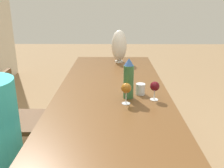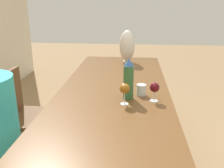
{
  "view_description": "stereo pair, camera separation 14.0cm",
  "coord_description": "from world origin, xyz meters",
  "px_view_note": "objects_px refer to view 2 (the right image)",
  "views": [
    {
      "loc": [
        -1.46,
        -0.01,
        1.45
      ],
      "look_at": [
        0.22,
        0.0,
        0.87
      ],
      "focal_mm": 40.0,
      "sensor_mm": 36.0,
      "label": 1
    },
    {
      "loc": [
        -1.45,
        -0.15,
        1.45
      ],
      "look_at": [
        0.22,
        0.0,
        0.87
      ],
      "focal_mm": 40.0,
      "sensor_mm": 36.0,
      "label": 2
    }
  ],
  "objects_px": {
    "wine_glass_0": "(155,88)",
    "water_tumbler": "(141,90)",
    "vase": "(127,46)",
    "wine_glass_3": "(125,89)",
    "water_bottle": "(128,79)",
    "chair_far": "(27,114)"
  },
  "relations": [
    {
      "from": "water_bottle",
      "to": "chair_far",
      "type": "height_order",
      "value": "water_bottle"
    },
    {
      "from": "water_bottle",
      "to": "wine_glass_0",
      "type": "xyz_separation_m",
      "value": [
        -0.04,
        -0.18,
        -0.04
      ]
    },
    {
      "from": "water_bottle",
      "to": "chair_far",
      "type": "bearing_deg",
      "value": 72.29
    },
    {
      "from": "water_tumbler",
      "to": "water_bottle",
      "type": "bearing_deg",
      "value": 126.84
    },
    {
      "from": "vase",
      "to": "chair_far",
      "type": "xyz_separation_m",
      "value": [
        -0.78,
        0.86,
        -0.49
      ]
    },
    {
      "from": "water_bottle",
      "to": "chair_far",
      "type": "distance_m",
      "value": 1.06
    },
    {
      "from": "water_bottle",
      "to": "water_tumbler",
      "type": "distance_m",
      "value": 0.15
    },
    {
      "from": "water_tumbler",
      "to": "wine_glass_3",
      "type": "xyz_separation_m",
      "value": [
        -0.18,
        0.12,
        0.07
      ]
    },
    {
      "from": "wine_glass_0",
      "to": "water_tumbler",
      "type": "bearing_deg",
      "value": 38.44
    },
    {
      "from": "water_bottle",
      "to": "water_tumbler",
      "type": "height_order",
      "value": "water_bottle"
    },
    {
      "from": "wine_glass_0",
      "to": "wine_glass_3",
      "type": "height_order",
      "value": "wine_glass_3"
    },
    {
      "from": "wine_glass_0",
      "to": "vase",
      "type": "bearing_deg",
      "value": 11.58
    },
    {
      "from": "water_bottle",
      "to": "water_tumbler",
      "type": "relative_size",
      "value": 3.58
    },
    {
      "from": "wine_glass_3",
      "to": "wine_glass_0",
      "type": "bearing_deg",
      "value": -70.61
    },
    {
      "from": "chair_far",
      "to": "water_tumbler",
      "type": "bearing_deg",
      "value": -102.39
    },
    {
      "from": "vase",
      "to": "chair_far",
      "type": "distance_m",
      "value": 1.26
    },
    {
      "from": "water_tumbler",
      "to": "chair_far",
      "type": "distance_m",
      "value": 1.09
    },
    {
      "from": "wine_glass_0",
      "to": "water_bottle",
      "type": "bearing_deg",
      "value": 77.79
    },
    {
      "from": "vase",
      "to": "wine_glass_3",
      "type": "relative_size",
      "value": 2.43
    },
    {
      "from": "chair_far",
      "to": "wine_glass_3",
      "type": "bearing_deg",
      "value": -114.24
    },
    {
      "from": "vase",
      "to": "wine_glass_0",
      "type": "xyz_separation_m",
      "value": [
        -1.11,
        -0.23,
        -0.09
      ]
    },
    {
      "from": "water_bottle",
      "to": "wine_glass_3",
      "type": "relative_size",
      "value": 1.98
    }
  ]
}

